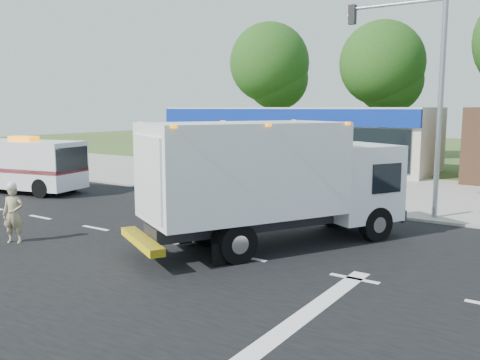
{
  "coord_description": "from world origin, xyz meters",
  "views": [
    {
      "loc": [
        7.15,
        -10.94,
        3.96
      ],
      "look_at": [
        -1.74,
        2.26,
        1.7
      ],
      "focal_mm": 38.0,
      "sensor_mm": 36.0,
      "label": 1
    }
  ],
  "objects": [
    {
      "name": "retail_strip_mall",
      "position": [
        -9.0,
        19.93,
        2.01
      ],
      "size": [
        18.0,
        6.2,
        4.0
      ],
      "color": "#BDB29D",
      "rests_on": "ground"
    },
    {
      "name": "ambulance_van",
      "position": [
        -14.4,
        3.14,
        1.34
      ],
      "size": [
        5.96,
        3.24,
        2.66
      ],
      "rotation": [
        0.0,
        0.0,
        0.2
      ],
      "color": "white",
      "rests_on": "ground"
    },
    {
      "name": "emergency_worker",
      "position": [
        -6.56,
        -2.54,
        0.9
      ],
      "size": [
        0.75,
        0.68,
        1.84
      ],
      "rotation": [
        0.0,
        0.0,
        0.54
      ],
      "color": "tan",
      "rests_on": "ground"
    },
    {
      "name": "ems_box_truck",
      "position": [
        -0.13,
        1.46,
        2.07
      ],
      "size": [
        6.06,
        8.3,
        3.59
      ],
      "rotation": [
        0.0,
        0.0,
        1.07
      ],
      "color": "black",
      "rests_on": "ground"
    },
    {
      "name": "road_asphalt",
      "position": [
        0.0,
        0.0,
        0.0
      ],
      "size": [
        60.0,
        14.0,
        0.02
      ],
      "primitive_type": "cube",
      "color": "black",
      "rests_on": "ground"
    },
    {
      "name": "parking_apron",
      "position": [
        0.0,
        14.0,
        0.01
      ],
      "size": [
        60.0,
        9.0,
        0.02
      ],
      "primitive_type": "cube",
      "color": "gray",
      "rests_on": "ground"
    },
    {
      "name": "background_trees",
      "position": [
        -0.85,
        28.16,
        7.38
      ],
      "size": [
        36.77,
        7.39,
        12.1
      ],
      "color": "#332114",
      "rests_on": "ground"
    },
    {
      "name": "ground",
      "position": [
        0.0,
        0.0,
        0.0
      ],
      "size": [
        120.0,
        120.0,
        0.0
      ],
      "primitive_type": "plane",
      "color": "#385123",
      "rests_on": "ground"
    },
    {
      "name": "traffic_signal_pole",
      "position": [
        2.35,
        7.6,
        4.92
      ],
      "size": [
        3.51,
        0.25,
        8.0
      ],
      "color": "gray",
      "rests_on": "ground"
    },
    {
      "name": "sidewalk",
      "position": [
        0.0,
        8.2,
        0.06
      ],
      "size": [
        60.0,
        2.4,
        0.12
      ],
      "primitive_type": "cube",
      "color": "gray",
      "rests_on": "ground"
    },
    {
      "name": "lane_markings",
      "position": [
        1.35,
        -1.35,
        0.02
      ],
      "size": [
        55.2,
        7.0,
        0.01
      ],
      "color": "silver",
      "rests_on": "road_asphalt"
    }
  ]
}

